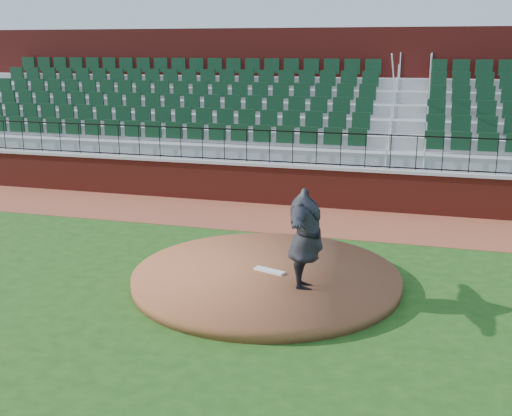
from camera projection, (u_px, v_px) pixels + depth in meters
The scene contains 10 objects.
ground at pixel (237, 286), 12.85m from camera, with size 90.00×90.00×0.00m, color #1E4714.
warning_track at pixel (292, 218), 17.88m from camera, with size 34.00×3.20×0.01m, color brown.
field_wall at pixel (304, 187), 19.22m from camera, with size 34.00×0.35×1.20m, color maroon.
wall_cap at pixel (304, 166), 19.06m from camera, with size 34.00×0.45×0.10m, color #B7B7B7.
wall_railing at pixel (304, 148), 18.92m from camera, with size 34.00×0.05×1.00m, color black, non-canonical shape.
seating_stands at pixel (320, 122), 21.33m from camera, with size 34.00×5.10×4.60m, color gray, non-canonical shape.
concourse_wall at pixel (333, 102), 23.83m from camera, with size 34.00×0.50×5.50m, color maroon.
pitchers_mound at pixel (266, 277), 13.00m from camera, with size 5.58×5.58×0.25m, color brown.
pitching_rubber at pixel (269, 271), 12.96m from camera, with size 0.68×0.17×0.05m, color white.
pitcher at pixel (306, 239), 11.88m from camera, with size 2.45×0.67×1.99m, color black.
Camera 1 is at (3.63, -11.47, 4.82)m, focal length 43.53 mm.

